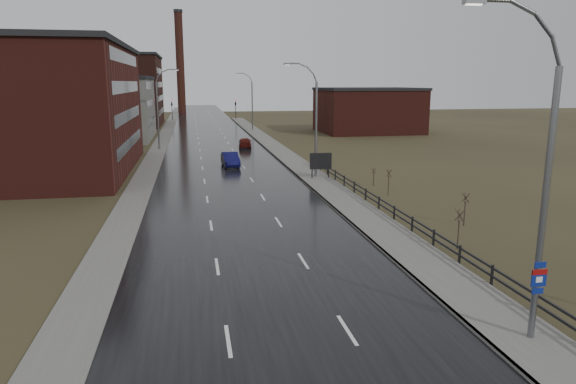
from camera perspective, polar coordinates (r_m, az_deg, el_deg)
name	(u,v)px	position (r m, az deg, el deg)	size (l,w,h in m)	color
road	(216,150)	(74.28, -7.99, 4.66)	(14.00, 300.00, 0.06)	black
sidewalk_right	(316,179)	(50.92, 3.12, 1.45)	(3.20, 180.00, 0.18)	#595651
curb_right	(301,180)	(50.58, 1.45, 1.39)	(0.16, 180.00, 0.18)	slate
sidewalk_left	(157,151)	(74.36, -14.33, 4.43)	(2.40, 260.00, 0.12)	#595651
warehouse_near	(20,109)	(61.26, -27.66, 8.19)	(22.44, 28.56, 13.50)	#471914
warehouse_mid	(102,108)	(92.86, -19.93, 8.77)	(16.32, 20.40, 10.50)	slate
warehouse_far	(100,90)	(123.19, -20.16, 10.56)	(26.52, 24.48, 15.50)	#331611
building_right	(368,110)	(101.48, 8.86, 8.99)	(18.36, 16.32, 8.50)	#471914
smokestack	(180,62)	(163.74, -11.90, 13.94)	(2.70, 2.70, 30.70)	#331611
streetlight_main	(539,182)	(19.86, 26.09, 0.96)	(3.91, 0.29, 12.11)	slate
streetlight_right_mid	(313,120)	(51.12, 2.82, 7.99)	(3.36, 0.28, 11.35)	slate
streetlight_left	(160,109)	(75.82, -14.09, 8.98)	(3.36, 0.28, 11.35)	slate
streetlight_right_far	(251,101)	(104.34, -4.17, 10.05)	(3.36, 0.28, 11.35)	slate
guardrail	(398,214)	(35.79, 12.14, -2.36)	(0.10, 53.05, 1.10)	black
shrub_c	(459,228)	(31.17, 18.44, -3.84)	(0.56, 0.59, 2.36)	#382D23
shrub_d	(465,208)	(36.43, 19.07, -1.73)	(0.53, 0.56, 2.25)	#382D23
shrub_e	(389,182)	(44.50, 11.12, 1.14)	(0.54, 0.57, 2.26)	#382D23
shrub_f	(374,177)	(48.38, 9.50, 1.70)	(0.41, 0.43, 1.69)	#382D23
billboard	(321,162)	(50.91, 3.65, 3.37)	(2.21, 0.17, 2.67)	black
traffic_light_left	(172,102)	(133.77, -12.80, 9.70)	(0.58, 2.73, 5.30)	black
traffic_light_right	(235,102)	(134.17, -5.86, 9.93)	(0.58, 2.73, 5.30)	black
car_near	(230,160)	(59.13, -6.43, 3.58)	(1.71, 4.90, 1.61)	#0E0D45
car_far	(245,143)	(76.13, -4.80, 5.48)	(1.83, 4.55, 1.55)	#54120E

